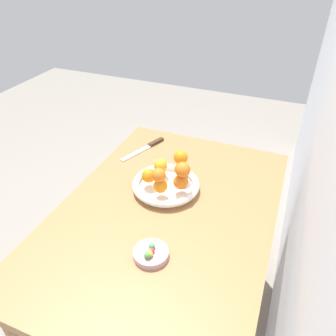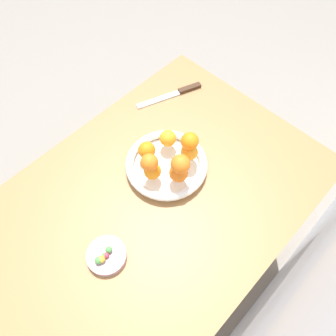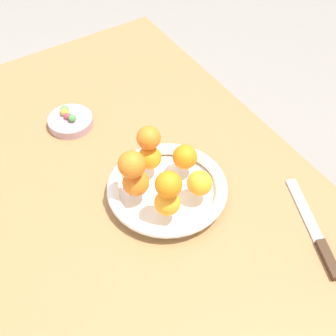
{
  "view_description": "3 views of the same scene",
  "coord_description": "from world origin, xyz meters",
  "views": [
    {
      "loc": [
        0.82,
        0.34,
        1.55
      ],
      "look_at": [
        -0.08,
        -0.02,
        0.87
      ],
      "focal_mm": 35.0,
      "sensor_mm": 36.0,
      "label": 1
    },
    {
      "loc": [
        0.28,
        0.34,
        1.66
      ],
      "look_at": [
        -0.09,
        -0.01,
        0.81
      ],
      "focal_mm": 35.0,
      "sensor_mm": 36.0,
      "label": 2
    },
    {
      "loc": [
        -0.73,
        0.34,
        1.62
      ],
      "look_at": [
        -0.14,
        -0.03,
        0.86
      ],
      "focal_mm": 55.0,
      "sensor_mm": 36.0,
      "label": 3
    }
  ],
  "objects": [
    {
      "name": "ground_plane",
      "position": [
        0.0,
        0.0,
        0.0
      ],
      "size": [
        6.0,
        6.0,
        0.0
      ],
      "primitive_type": "plane",
      "color": "gray"
    },
    {
      "name": "dining_table",
      "position": [
        0.0,
        0.0,
        0.65
      ],
      "size": [
        1.1,
        0.76,
        0.74
      ],
      "color": "#9E7042",
      "rests_on": "ground_plane"
    },
    {
      "name": "fruit_bowl",
      "position": [
        -0.11,
        -0.05,
        0.76
      ],
      "size": [
        0.26,
        0.26,
        0.04
      ],
      "color": "white",
      "rests_on": "dining_table"
    },
    {
      "name": "candy_dish",
      "position": [
        0.21,
        0.04,
        0.75
      ],
      "size": [
        0.11,
        0.11,
        0.02
      ],
      "primitive_type": "cylinder",
      "color": "#B28C99",
      "rests_on": "dining_table"
    },
    {
      "name": "orange_0",
      "position": [
        -0.18,
        -0.01,
        0.81
      ],
      "size": [
        0.05,
        0.05,
        0.05
      ],
      "primitive_type": "sphere",
      "color": "orange",
      "rests_on": "fruit_bowl"
    },
    {
      "name": "orange_1",
      "position": [
        -0.17,
        -0.09,
        0.81
      ],
      "size": [
        0.05,
        0.05,
        0.05
      ],
      "primitive_type": "sphere",
      "color": "orange",
      "rests_on": "fruit_bowl"
    },
    {
      "name": "orange_2",
      "position": [
        -0.09,
        -0.11,
        0.81
      ],
      "size": [
        0.06,
        0.06,
        0.06
      ],
      "primitive_type": "sphere",
      "color": "orange",
      "rests_on": "fruit_bowl"
    },
    {
      "name": "orange_3",
      "position": [
        -0.05,
        -0.04,
        0.81
      ],
      "size": [
        0.05,
        0.05,
        0.05
      ],
      "primitive_type": "sphere",
      "color": "orange",
      "rests_on": "fruit_bowl"
    },
    {
      "name": "orange_4",
      "position": [
        -0.1,
        0.02,
        0.81
      ],
      "size": [
        0.06,
        0.06,
        0.06
      ],
      "primitive_type": "sphere",
      "color": "orange",
      "rests_on": "fruit_bowl"
    },
    {
      "name": "orange_5",
      "position": [
        -0.18,
        -0.01,
        0.86
      ],
      "size": [
        0.05,
        0.05,
        0.05
      ],
      "primitive_type": "sphere",
      "color": "orange",
      "rests_on": "orange_0"
    },
    {
      "name": "orange_6",
      "position": [
        -0.1,
        0.03,
        0.87
      ],
      "size": [
        0.06,
        0.06,
        0.06
      ],
      "primitive_type": "sphere",
      "color": "orange",
      "rests_on": "orange_4"
    },
    {
      "name": "orange_7",
      "position": [
        -0.04,
        -0.04,
        0.86
      ],
      "size": [
        0.05,
        0.05,
        0.05
      ],
      "primitive_type": "sphere",
      "color": "orange",
      "rests_on": "orange_3"
    },
    {
      "name": "candy_ball_0",
      "position": [
        0.2,
        0.03,
        0.77
      ],
      "size": [
        0.02,
        0.02,
        0.02
      ],
      "primitive_type": "sphere",
      "color": "#4C9947",
      "rests_on": "candy_dish"
    },
    {
      "name": "candy_ball_1",
      "position": [
        0.24,
        0.04,
        0.77
      ],
      "size": [
        0.02,
        0.02,
        0.02
      ],
      "primitive_type": "sphere",
      "color": "#4C9947",
      "rests_on": "candy_dish"
    },
    {
      "name": "candy_ball_2",
      "position": [
        0.23,
        0.04,
        0.77
      ],
      "size": [
        0.02,
        0.02,
        0.02
      ],
      "primitive_type": "sphere",
      "color": "gold",
      "rests_on": "candy_dish"
    },
    {
      "name": "candy_ball_3",
      "position": [
        0.22,
        0.04,
        0.77
      ],
      "size": [
        0.02,
        0.02,
        0.02
      ],
      "primitive_type": "sphere",
      "color": "#4C9947",
      "rests_on": "candy_dish"
    },
    {
      "name": "candy_ball_4",
      "position": [
        0.21,
        0.04,
        0.77
      ],
      "size": [
        0.02,
        0.02,
        0.02
      ],
      "primitive_type": "sphere",
      "color": "#C6384C",
      "rests_on": "candy_dish"
    },
    {
      "name": "knife",
      "position": [
        -0.37,
        -0.25,
        0.75
      ],
      "size": [
        0.25,
        0.11,
        0.01
      ],
      "color": "#3F2819",
      "rests_on": "dining_table"
    }
  ]
}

